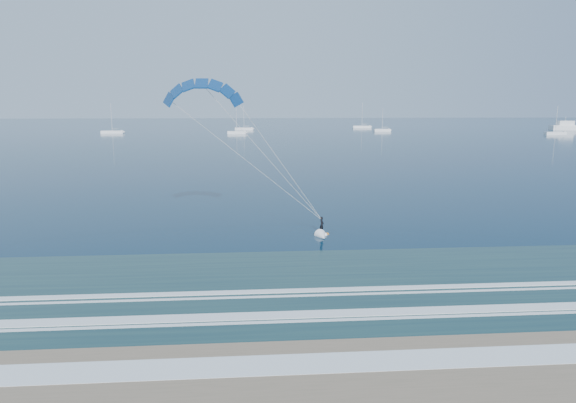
# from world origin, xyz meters

# --- Properties ---
(ground) EXTENTS (900.00, 900.00, 0.00)m
(ground) POSITION_xyz_m (0.00, 0.00, 0.00)
(ground) COLOR #072941
(ground) RESTS_ON ground
(kitesurfer_rig) EXTENTS (16.17, 5.90, 15.59)m
(kitesurfer_rig) POSITION_xyz_m (0.17, 22.73, 8.01)
(kitesurfer_rig) COLOR orange
(kitesurfer_rig) RESTS_ON ground
(motor_yacht) EXTENTS (16.17, 4.31, 6.53)m
(motor_yacht) POSITION_xyz_m (153.77, 217.61, 1.76)
(motor_yacht) COLOR white
(motor_yacht) RESTS_ON ground
(sailboat_1) EXTENTS (9.44, 2.40, 12.87)m
(sailboat_1) POSITION_xyz_m (-59.60, 205.35, 0.69)
(sailboat_1) COLOR white
(sailboat_1) RESTS_ON ground
(sailboat_2) EXTENTS (8.78, 2.40, 11.83)m
(sailboat_2) POSITION_xyz_m (-3.02, 230.62, 0.68)
(sailboat_2) COLOR white
(sailboat_2) RESTS_ON ground
(sailboat_3) EXTENTS (7.73, 2.40, 10.87)m
(sailboat_3) POSITION_xyz_m (-5.90, 197.17, 0.68)
(sailboat_3) COLOR white
(sailboat_3) RESTS_ON ground
(sailboat_4) EXTENTS (9.75, 2.40, 13.11)m
(sailboat_4) POSITION_xyz_m (59.44, 248.27, 0.69)
(sailboat_4) COLOR white
(sailboat_4) RESTS_ON ground
(sailboat_5) EXTENTS (7.62, 2.40, 10.55)m
(sailboat_5) POSITION_xyz_m (60.90, 211.96, 0.67)
(sailboat_5) COLOR white
(sailboat_5) RESTS_ON ground
(sailboat_6) EXTENTS (8.70, 2.40, 11.79)m
(sailboat_6) POSITION_xyz_m (125.54, 180.81, 0.68)
(sailboat_6) COLOR white
(sailboat_6) RESTS_ON ground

